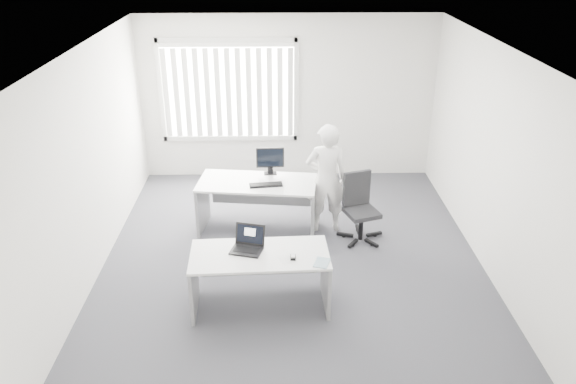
{
  "coord_description": "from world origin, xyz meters",
  "views": [
    {
      "loc": [
        -0.19,
        -6.3,
        4.05
      ],
      "look_at": [
        -0.06,
        0.15,
        0.99
      ],
      "focal_mm": 35.0,
      "sensor_mm": 36.0,
      "label": 1
    }
  ],
  "objects_px": {
    "person": "(326,179)",
    "desk_far": "(257,195)",
    "monitor": "(270,161)",
    "desk_near": "(260,269)",
    "laptop": "(246,241)",
    "office_chair": "(360,219)"
  },
  "relations": [
    {
      "from": "office_chair",
      "to": "monitor",
      "type": "relative_size",
      "value": 2.4
    },
    {
      "from": "person",
      "to": "monitor",
      "type": "height_order",
      "value": "person"
    },
    {
      "from": "person",
      "to": "office_chair",
      "type": "bearing_deg",
      "value": 147.21
    },
    {
      "from": "desk_near",
      "to": "laptop",
      "type": "distance_m",
      "value": 0.37
    },
    {
      "from": "desk_near",
      "to": "person",
      "type": "height_order",
      "value": "person"
    },
    {
      "from": "office_chair",
      "to": "laptop",
      "type": "relative_size",
      "value": 2.8
    },
    {
      "from": "desk_far",
      "to": "person",
      "type": "height_order",
      "value": "person"
    },
    {
      "from": "desk_near",
      "to": "monitor",
      "type": "relative_size",
      "value": 3.94
    },
    {
      "from": "monitor",
      "to": "person",
      "type": "bearing_deg",
      "value": -24.09
    },
    {
      "from": "desk_near",
      "to": "laptop",
      "type": "relative_size",
      "value": 4.59
    },
    {
      "from": "person",
      "to": "laptop",
      "type": "height_order",
      "value": "person"
    },
    {
      "from": "desk_near",
      "to": "monitor",
      "type": "distance_m",
      "value": 2.2
    },
    {
      "from": "desk_near",
      "to": "laptop",
      "type": "xyz_separation_m",
      "value": [
        -0.15,
        0.05,
        0.33
      ]
    },
    {
      "from": "person",
      "to": "desk_far",
      "type": "bearing_deg",
      "value": -4.31
    },
    {
      "from": "laptop",
      "to": "monitor",
      "type": "bearing_deg",
      "value": 98.57
    },
    {
      "from": "desk_far",
      "to": "person",
      "type": "relative_size",
      "value": 1.08
    },
    {
      "from": "laptop",
      "to": "office_chair",
      "type": "bearing_deg",
      "value": 60.51
    },
    {
      "from": "office_chair",
      "to": "monitor",
      "type": "distance_m",
      "value": 1.54
    },
    {
      "from": "desk_far",
      "to": "person",
      "type": "distance_m",
      "value": 1.02
    },
    {
      "from": "desk_near",
      "to": "person",
      "type": "xyz_separation_m",
      "value": [
        0.9,
        1.84,
        0.3
      ]
    },
    {
      "from": "person",
      "to": "laptop",
      "type": "distance_m",
      "value": 2.08
    },
    {
      "from": "desk_far",
      "to": "laptop",
      "type": "distance_m",
      "value": 1.84
    }
  ]
}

